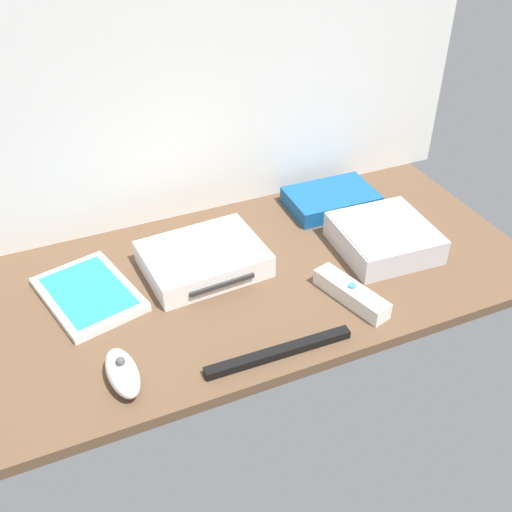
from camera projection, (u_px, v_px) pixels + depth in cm
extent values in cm
cube|color=brown|center=(256.00, 278.00, 111.10)|extent=(100.00, 48.00, 2.00)
cube|color=silver|center=(201.00, 55.00, 109.44)|extent=(110.00, 1.20, 64.00)
cube|color=white|center=(203.00, 259.00, 110.40)|extent=(21.93, 17.24, 4.40)
cube|color=#2D2D2D|center=(222.00, 285.00, 104.54)|extent=(12.01, 1.33, 0.80)
cube|color=silver|center=(384.00, 238.00, 115.19)|extent=(17.83, 17.83, 5.00)
cube|color=silver|center=(386.00, 226.00, 113.61)|extent=(17.11, 17.11, 0.30)
cube|color=white|center=(89.00, 294.00, 104.83)|extent=(17.77, 21.71, 1.40)
cube|color=#2384CC|center=(88.00, 291.00, 104.36)|extent=(14.75, 18.54, 0.16)
cube|color=#145193|center=(331.00, 199.00, 127.85)|extent=(18.27, 12.42, 3.40)
cube|color=#19D833|center=(345.00, 214.00, 123.25)|extent=(8.01, 0.59, 0.60)
cube|color=white|center=(351.00, 294.00, 103.74)|extent=(7.46, 15.22, 3.00)
cylinder|color=#387FDB|center=(352.00, 286.00, 102.73)|extent=(1.40, 1.40, 0.40)
ellipsoid|color=white|center=(123.00, 373.00, 88.71)|extent=(4.87, 10.20, 4.00)
sphere|color=#4C4C4C|center=(120.00, 361.00, 87.28)|extent=(1.40, 1.40, 1.40)
cube|color=black|center=(279.00, 352.00, 93.85)|extent=(24.03, 2.30, 1.40)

